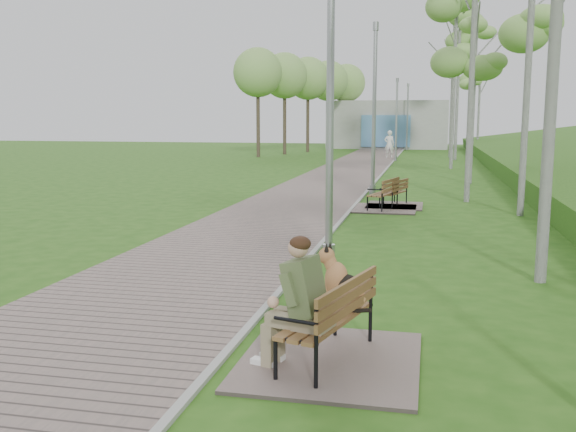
% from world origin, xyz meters
% --- Properties ---
extents(ground, '(120.00, 120.00, 0.00)m').
position_xyz_m(ground, '(0.00, 0.00, 0.00)').
color(ground, '#255213').
rests_on(ground, ground).
extents(walkway, '(3.50, 67.00, 0.04)m').
position_xyz_m(walkway, '(-1.75, 21.50, 0.02)').
color(walkway, '#72625D').
rests_on(walkway, ground).
extents(kerb, '(0.10, 67.00, 0.05)m').
position_xyz_m(kerb, '(0.00, 21.50, 0.03)').
color(kerb, '#999993').
rests_on(kerb, ground).
extents(building_north, '(10.00, 5.20, 4.00)m').
position_xyz_m(building_north, '(-1.50, 50.97, 1.99)').
color(building_north, '#9E9E99').
rests_on(building_north, ground).
extents(bench_main, '(1.87, 2.07, 1.63)m').
position_xyz_m(bench_main, '(1.05, 1.21, 0.46)').
color(bench_main, '#72625D').
rests_on(bench_main, ground).
extents(bench_second, '(1.79, 1.98, 1.10)m').
position_xyz_m(bench_second, '(0.85, 12.99, 0.20)').
color(bench_second, '#72625D').
rests_on(bench_second, ground).
extents(bench_third, '(1.61, 1.79, 0.99)m').
position_xyz_m(bench_third, '(1.11, 13.69, 0.18)').
color(bench_third, '#72625D').
rests_on(bench_third, ground).
extents(lamp_post_near, '(0.22, 0.22, 5.74)m').
position_xyz_m(lamp_post_near, '(0.39, 5.97, 2.68)').
color(lamp_post_near, '#93969B').
rests_on(lamp_post_near, ground).
extents(lamp_post_second, '(0.22, 0.22, 5.67)m').
position_xyz_m(lamp_post_second, '(0.25, 16.54, 2.65)').
color(lamp_post_second, '#93969B').
rests_on(lamp_post_second, ground).
extents(lamp_post_third, '(0.19, 0.19, 4.91)m').
position_xyz_m(lamp_post_third, '(0.10, 34.04, 2.30)').
color(lamp_post_third, '#93969B').
rests_on(lamp_post_third, ground).
extents(lamp_post_far, '(0.20, 0.20, 5.29)m').
position_xyz_m(lamp_post_far, '(0.26, 47.67, 2.47)').
color(lamp_post_far, '#93969B').
rests_on(lamp_post_far, ground).
extents(pedestrian_near, '(0.68, 0.47, 1.78)m').
position_xyz_m(pedestrian_near, '(-0.46, 36.73, 0.89)').
color(pedestrian_near, white).
rests_on(pedestrian_near, ground).
extents(birch_mid_c, '(2.51, 2.51, 7.07)m').
position_xyz_m(birch_mid_c, '(3.68, 20.95, 5.55)').
color(birch_mid_c, silver).
rests_on(birch_mid_c, ground).
extents(birch_far_c, '(2.77, 2.77, 9.67)m').
position_xyz_m(birch_far_c, '(3.40, 38.32, 7.59)').
color(birch_far_c, silver).
rests_on(birch_far_c, ground).
extents(birch_distant_a, '(2.96, 2.96, 9.81)m').
position_xyz_m(birch_distant_a, '(3.63, 35.62, 7.71)').
color(birch_distant_a, silver).
rests_on(birch_distant_a, ground).
extents(birch_distant_b, '(2.33, 2.33, 7.47)m').
position_xyz_m(birch_distant_b, '(5.86, 49.23, 5.86)').
color(birch_distant_b, silver).
rests_on(birch_distant_b, ground).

